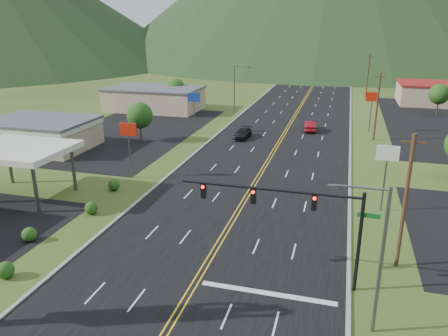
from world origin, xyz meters
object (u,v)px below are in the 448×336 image
(car_red_far, at_px, (310,126))
(streetlight_west, at_px, (236,86))
(traffic_signal, at_px, (298,210))
(car_dark_mid, at_px, (243,134))
(gas_canopy, at_px, (18,151))
(streetlight_east, at_px, (376,252))

(car_red_far, bearing_deg, streetlight_west, -43.71)
(car_red_far, bearing_deg, traffic_signal, 87.13)
(traffic_signal, distance_m, streetlight_west, 58.88)
(car_dark_mid, relative_size, car_red_far, 0.99)
(streetlight_west, distance_m, gas_canopy, 49.10)
(traffic_signal, bearing_deg, car_red_far, 93.54)
(streetlight_west, bearing_deg, gas_canopy, -102.13)
(streetlight_east, distance_m, gas_canopy, 35.28)
(gas_canopy, relative_size, car_red_far, 2.02)
(streetlight_east, distance_m, car_red_far, 49.01)
(traffic_signal, distance_m, gas_canopy, 29.59)
(gas_canopy, bearing_deg, car_red_far, 54.61)
(streetlight_west, height_order, car_dark_mid, streetlight_west)
(streetlight_east, height_order, car_dark_mid, streetlight_east)
(traffic_signal, bearing_deg, car_dark_mid, 108.50)
(streetlight_west, bearing_deg, car_dark_mid, -73.04)
(streetlight_west, relative_size, car_red_far, 1.82)
(car_dark_mid, height_order, car_red_far, car_red_far)
(streetlight_west, height_order, gas_canopy, streetlight_west)
(traffic_signal, bearing_deg, streetlight_east, -40.39)
(traffic_signal, distance_m, streetlight_east, 6.17)
(streetlight_east, height_order, car_red_far, streetlight_east)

